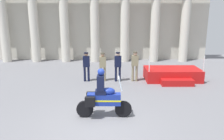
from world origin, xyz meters
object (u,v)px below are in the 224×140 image
reviewing_stand (172,75)px  motorcycle_with_rider (102,97)px  officer_in_row_2 (118,64)px  officer_in_row_3 (135,64)px  officer_in_row_0 (86,64)px  officer_in_row_1 (103,65)px

reviewing_stand → motorcycle_with_rider: 6.29m
officer_in_row_2 → officer_in_row_3: 0.98m
officer_in_row_0 → officer_in_row_1: bearing=-179.1°
officer_in_row_0 → motorcycle_with_rider: size_ratio=0.81×
officer_in_row_0 → officer_in_row_1: (0.93, 0.05, -0.02)m
reviewing_stand → officer_in_row_1: size_ratio=1.92×
officer_in_row_0 → motorcycle_with_rider: (1.05, -4.68, -0.20)m
officer_in_row_0 → officer_in_row_2: officer_in_row_2 is taller
officer_in_row_2 → motorcycle_with_rider: size_ratio=0.82×
reviewing_stand → officer_in_row_0: size_ratio=1.87×
reviewing_stand → officer_in_row_0: officer_in_row_0 is taller
officer_in_row_0 → reviewing_stand: bearing=-180.0°
officer_in_row_1 → officer_in_row_2: 0.87m
reviewing_stand → officer_in_row_2: officer_in_row_2 is taller
reviewing_stand → officer_in_row_1: (-4.09, -0.13, 0.64)m
reviewing_stand → officer_in_row_2: 3.30m
motorcycle_with_rider → officer_in_row_1: bearing=92.3°
officer_in_row_0 → officer_in_row_3: (2.77, 0.00, 0.02)m
officer_in_row_2 → motorcycle_with_rider: (-0.75, -4.66, -0.21)m
reviewing_stand → officer_in_row_3: officer_in_row_3 is taller
officer_in_row_1 → officer_in_row_3: bearing=176.7°
reviewing_stand → motorcycle_with_rider: motorcycle_with_rider is taller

